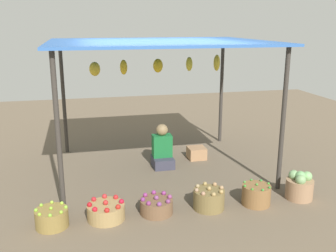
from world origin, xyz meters
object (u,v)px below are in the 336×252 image
(basket_green_chilies, at_px, (256,195))
(basket_potatoes, at_px, (209,199))
(basket_cabbages, at_px, (300,186))
(vendor_person, at_px, (162,150))
(wooden_crate_near_vendor, at_px, (197,153))
(basket_purple_onions, at_px, (156,206))
(basket_red_apples, at_px, (106,211))
(basket_limes, at_px, (52,218))

(basket_green_chilies, bearing_deg, basket_potatoes, 177.24)
(basket_potatoes, distance_m, basket_cabbages, 1.40)
(vendor_person, height_order, wooden_crate_near_vendor, vendor_person)
(basket_potatoes, height_order, wooden_crate_near_vendor, basket_potatoes)
(basket_purple_onions, distance_m, wooden_crate_near_vendor, 2.30)
(basket_red_apples, distance_m, wooden_crate_near_vendor, 2.72)
(basket_limes, height_order, basket_cabbages, basket_cabbages)
(basket_limes, bearing_deg, wooden_crate_near_vendor, 38.33)
(basket_limes, relative_size, basket_potatoes, 0.95)
(vendor_person, bearing_deg, basket_cabbages, -46.24)
(vendor_person, xyz_separation_m, basket_cabbages, (1.68, -1.75, -0.11))
(basket_green_chilies, height_order, wooden_crate_near_vendor, basket_green_chilies)
(basket_cabbages, bearing_deg, basket_green_chilies, -177.59)
(basket_purple_onions, xyz_separation_m, basket_cabbages, (2.14, -0.03, 0.08))
(basket_green_chilies, bearing_deg, basket_red_apples, 178.61)
(basket_red_apples, bearing_deg, basket_limes, -176.73)
(vendor_person, distance_m, basket_cabbages, 2.43)
(vendor_person, height_order, basket_cabbages, vendor_person)
(basket_purple_onions, distance_m, basket_green_chilies, 1.44)
(basket_purple_onions, relative_size, basket_potatoes, 1.03)
(basket_green_chilies, distance_m, wooden_crate_near_vendor, 2.04)
(vendor_person, xyz_separation_m, basket_purple_onions, (-0.46, -1.72, -0.19))
(basket_purple_onions, xyz_separation_m, basket_green_chilies, (1.44, -0.06, 0.04))
(vendor_person, height_order, basket_potatoes, vendor_person)
(basket_limes, bearing_deg, basket_potatoes, 0.58)
(basket_potatoes, bearing_deg, basket_cabbages, -0.17)
(basket_limes, relative_size, wooden_crate_near_vendor, 1.27)
(basket_red_apples, distance_m, basket_cabbages, 2.82)
(vendor_person, distance_m, basket_green_chilies, 2.04)
(vendor_person, xyz_separation_m, wooden_crate_near_vendor, (0.72, 0.24, -0.19))
(basket_green_chilies, xyz_separation_m, wooden_crate_near_vendor, (-0.25, 2.03, -0.04))
(wooden_crate_near_vendor, bearing_deg, basket_cabbages, -64.40)
(basket_purple_onions, bearing_deg, wooden_crate_near_vendor, 58.96)
(basket_purple_onions, bearing_deg, basket_red_apples, -179.32)
(basket_purple_onions, relative_size, basket_green_chilies, 1.10)
(basket_red_apples, relative_size, basket_potatoes, 1.14)
(basket_potatoes, xyz_separation_m, basket_cabbages, (1.40, -0.00, 0.05))
(basket_limes, xyz_separation_m, wooden_crate_near_vendor, (2.55, 2.02, -0.01))
(basket_green_chilies, bearing_deg, basket_purple_onions, 177.63)
(basket_limes, bearing_deg, basket_cabbages, 0.28)
(basket_limes, height_order, basket_green_chilies, basket_green_chilies)
(vendor_person, distance_m, basket_limes, 2.55)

